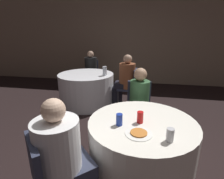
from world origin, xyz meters
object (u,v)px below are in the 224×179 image
object	(u,v)px
chair_near_southwest	(49,175)
person_black_shirt	(91,72)
chair_near_north	(139,103)
table_far	(87,89)
pizza_plate_near	(139,133)
bottle_far	(105,71)
soda_can_red	(140,117)
person_white_shirt	(67,160)
person_floral_shirt	(124,81)
chair_far_north	(92,72)
chair_far_east	(131,85)
soda_can_blue	(119,120)
table_near	(141,150)
person_green_jacket	(139,106)
soda_can_silver	(170,135)

from	to	relation	value
chair_near_southwest	person_black_shirt	xyz separation A→B (m)	(-0.76, 3.60, 0.05)
chair_near_north	table_far	bearing A→B (deg)	-44.35
chair_near_southwest	pizza_plate_near	distance (m)	0.84
bottle_far	soda_can_red	bearing A→B (deg)	-67.41
person_white_shirt	person_floral_shirt	bearing A→B (deg)	132.98
chair_far_north	person_white_shirt	size ratio (longest dim) A/B	0.75
table_far	chair_far_east	xyz separation A→B (m)	(1.04, -0.02, 0.17)
chair_far_north	soda_can_blue	size ratio (longest dim) A/B	7.23
table_near	person_white_shirt	world-z (taller)	person_white_shirt
soda_can_blue	person_green_jacket	bearing A→B (deg)	79.37
soda_can_red	soda_can_blue	bearing A→B (deg)	-156.10
chair_near_north	chair_far_east	size ratio (longest dim) A/B	1.00
soda_can_blue	bottle_far	world-z (taller)	bottle_far
table_near	person_white_shirt	size ratio (longest dim) A/B	0.98
table_near	person_floral_shirt	distance (m)	2.09
table_far	chair_near_north	size ratio (longest dim) A/B	1.44
person_black_shirt	soda_can_silver	bearing A→B (deg)	107.89
chair_far_east	soda_can_silver	size ratio (longest dim) A/B	7.23
chair_far_east	soda_can_blue	world-z (taller)	chair_far_east
chair_far_north	soda_can_silver	size ratio (longest dim) A/B	7.23
person_white_shirt	person_black_shirt	distance (m)	3.60
chair_far_north	person_black_shirt	bearing A→B (deg)	90.00
person_green_jacket	soda_can_red	distance (m)	0.88
person_green_jacket	person_black_shirt	distance (m)	2.54
chair_near_southwest	person_green_jacket	xyz separation A→B (m)	(0.66, 1.49, 0.03)
chair_near_north	person_white_shirt	size ratio (longest dim) A/B	0.75
person_white_shirt	person_green_jacket	xyz separation A→B (m)	(0.55, 1.39, -0.05)
soda_can_silver	table_near	bearing A→B (deg)	127.11
chair_far_north	chair_near_north	bearing A→B (deg)	114.42
chair_near_southwest	chair_far_north	world-z (taller)	same
chair_near_southwest	pizza_plate_near	size ratio (longest dim) A/B	3.41
soda_can_silver	chair_far_east	bearing A→B (deg)	102.45
person_floral_shirt	soda_can_red	bearing A→B (deg)	-167.56
table_far	person_white_shirt	xyz separation A→B (m)	(0.71, -2.63, 0.24)
table_far	person_black_shirt	distance (m)	0.91
chair_far_east	pizza_plate_near	xyz separation A→B (m)	(0.25, -2.28, 0.20)
chair_far_east	pizza_plate_near	size ratio (longest dim) A/B	3.41
table_near	chair_near_southwest	world-z (taller)	chair_near_southwest
table_far	soda_can_blue	world-z (taller)	soda_can_blue
table_near	soda_can_silver	bearing A→B (deg)	-52.89
table_far	person_green_jacket	xyz separation A→B (m)	(1.27, -1.24, 0.20)
soda_can_blue	chair_near_north	bearing A→B (deg)	81.58
table_far	chair_far_north	distance (m)	1.06
person_white_shirt	soda_can_silver	size ratio (longest dim) A/B	9.65
person_white_shirt	chair_far_east	bearing A→B (deg)	129.59
table_far	person_white_shirt	world-z (taller)	person_white_shirt
chair_near_north	person_floral_shirt	size ratio (longest dim) A/B	0.74
chair_near_southwest	chair_near_north	world-z (taller)	same
chair_near_southwest	person_floral_shirt	size ratio (longest dim) A/B	0.74
chair_far_east	person_black_shirt	distance (m)	1.50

